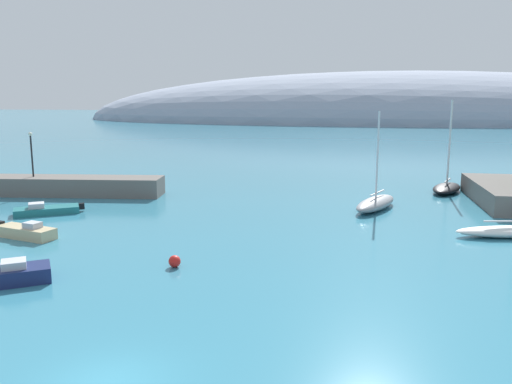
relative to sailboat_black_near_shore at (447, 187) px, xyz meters
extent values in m
cube|color=#66605B|center=(-40.97, -8.00, 0.36)|extent=(27.54, 6.16, 1.77)
ellipsoid|color=#8E99AD|center=(10.01, 151.44, -0.52)|extent=(241.83, 87.40, 36.25)
ellipsoid|color=black|center=(0.00, 0.00, -0.11)|extent=(4.37, 6.52, 0.82)
cylinder|color=silver|center=(0.00, 0.00, 4.43)|extent=(0.19, 0.19, 8.26)
cube|color=silver|center=(0.10, 0.25, 0.64)|extent=(1.06, 2.59, 0.10)
cube|color=silver|center=(1.14, -16.94, 0.59)|extent=(3.61, 0.71, 0.10)
ellipsoid|color=gray|center=(-7.41, -9.36, -0.01)|extent=(4.64, 7.28, 1.03)
cylinder|color=silver|center=(-7.41, -9.36, 4.11)|extent=(0.16, 0.16, 7.21)
cube|color=silver|center=(-7.29, -9.07, 0.85)|extent=(1.35, 2.96, 0.10)
cube|color=#C6B284|center=(-31.31, -22.56, -0.14)|extent=(4.56, 2.53, 0.76)
cube|color=black|center=(-33.64, -21.91, 0.04)|extent=(0.52, 0.47, 0.68)
cube|color=#B2B7C1|center=(-30.68, -22.74, 0.43)|extent=(1.23, 1.09, 0.40)
cube|color=#1E6B70|center=(-33.96, -15.56, -0.24)|extent=(5.19, 4.16, 0.57)
cube|color=black|center=(-31.63, -14.14, -0.10)|extent=(0.56, 0.54, 0.51)
cube|color=#B2B7C1|center=(-34.60, -15.95, 0.24)|extent=(1.59, 1.56, 0.40)
cube|color=#B2B7C1|center=(-26.77, -30.69, 0.49)|extent=(1.60, 1.58, 0.40)
sphere|color=red|center=(-19.40, -26.90, -0.18)|extent=(0.69, 0.69, 0.69)
cylinder|color=black|center=(-39.77, -7.92, 3.21)|extent=(0.16, 0.16, 3.93)
sphere|color=#EAEACC|center=(-39.77, -7.92, 5.36)|extent=(0.36, 0.36, 0.36)
camera|label=1|loc=(-10.15, -54.44, 9.08)|focal=37.28mm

